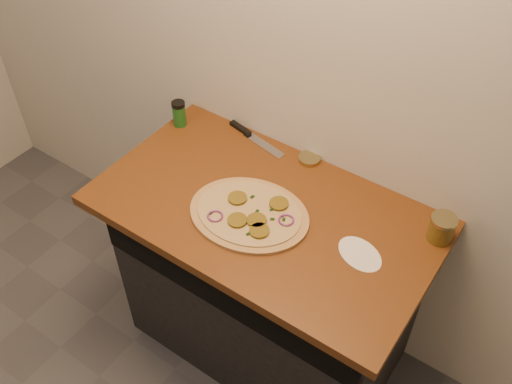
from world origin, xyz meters
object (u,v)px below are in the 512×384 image
Objects in this scene: spice_shaker at (179,114)px; pizza at (249,214)px; salsa_jar at (442,228)px; chefs_knife at (251,136)px.

pizza is at bearing -26.02° from spice_shaker.
pizza is 0.64m from salsa_jar.
spice_shaker is at bearing -160.87° from chefs_knife.
pizza is 0.59m from spice_shaker.
spice_shaker reaches higher than pizza.
pizza is 4.34× the size of spice_shaker.
chefs_knife is at bearing 19.13° from spice_shaker.
spice_shaker is (-1.10, -0.02, 0.01)m from salsa_jar.
salsa_jar is at bearing 0.89° from spice_shaker.
salsa_jar is 0.87× the size of spice_shaker.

